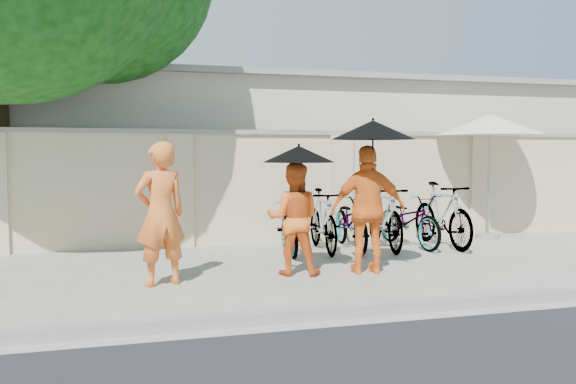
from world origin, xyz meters
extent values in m
plane|color=#A6A192|center=(0.00, 0.00, 0.00)|extent=(80.00, 80.00, 0.00)
cube|color=gray|center=(0.00, -1.70, 0.06)|extent=(40.00, 0.16, 0.12)
cube|color=beige|center=(1.00, 3.20, 1.00)|extent=(20.00, 0.30, 2.00)
cube|color=beige|center=(2.00, 7.00, 1.60)|extent=(14.00, 6.00, 3.20)
imported|color=orange|center=(-1.45, 0.20, 0.90)|extent=(0.77, 0.63, 1.81)
imported|color=orange|center=(0.34, 0.38, 0.77)|extent=(0.90, 0.79, 1.54)
cylinder|color=black|center=(0.39, 0.30, 1.26)|extent=(0.02, 0.02, 0.78)
cone|color=black|center=(0.39, 0.30, 1.65)|extent=(0.98, 0.98, 0.23)
imported|color=orange|center=(1.36, 0.21, 0.89)|extent=(1.09, 0.57, 1.77)
cylinder|color=black|center=(1.38, 0.13, 1.49)|extent=(0.02, 0.02, 0.97)
cone|color=black|center=(1.38, 0.13, 1.98)|extent=(1.13, 1.13, 0.26)
cylinder|color=gray|center=(4.88, 2.58, 0.05)|extent=(0.46, 0.46, 0.09)
cylinder|color=#A7A7A7|center=(4.88, 2.58, 1.08)|extent=(0.06, 0.06, 2.17)
cone|color=beige|center=(4.88, 2.58, 2.21)|extent=(2.67, 2.67, 0.41)
imported|color=#A7A7A7|center=(0.72, 2.03, 0.45)|extent=(0.80, 1.78, 0.90)
imported|color=#A7A7A7|center=(1.28, 1.95, 0.53)|extent=(0.63, 1.80, 1.06)
imported|color=#A7A7A7|center=(1.83, 2.05, 0.49)|extent=(0.81, 1.90, 0.97)
imported|color=#A7A7A7|center=(2.38, 1.90, 0.56)|extent=(0.76, 1.92, 1.13)
imported|color=#A7A7A7|center=(2.94, 2.08, 0.48)|extent=(0.88, 1.88, 0.95)
imported|color=#A7A7A7|center=(3.49, 1.91, 0.57)|extent=(0.58, 1.92, 1.14)
camera|label=1|loc=(-1.68, -6.96, 1.67)|focal=35.00mm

